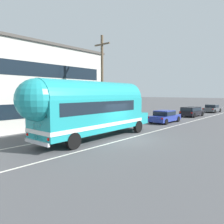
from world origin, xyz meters
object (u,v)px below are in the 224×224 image
painted_bus (90,107)px  car_third (212,108)px  car_second (192,111)px  car_lead (165,116)px  utility_pole (102,81)px

painted_bus → car_third: size_ratio=2.66×
painted_bus → car_second: (-0.19, 19.72, -1.51)m
car_lead → car_third: 17.29m
painted_bus → car_lead: (-0.13, 11.52, -1.57)m
utility_pole → car_third: 25.14m
utility_pole → painted_bus: size_ratio=0.74×
utility_pole → car_lead: size_ratio=1.89×
car_lead → car_second: size_ratio=1.00×
painted_bus → car_second: painted_bus is taller
car_second → utility_pole: bearing=-99.1°
painted_bus → car_third: 28.85m
painted_bus → car_lead: size_ratio=2.57×
car_lead → car_third: same height
car_lead → car_second: same height
utility_pole → car_lead: bearing=70.9°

